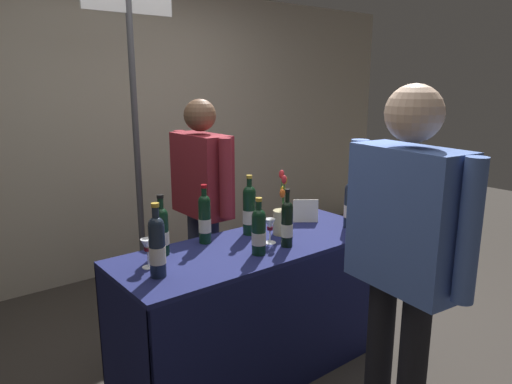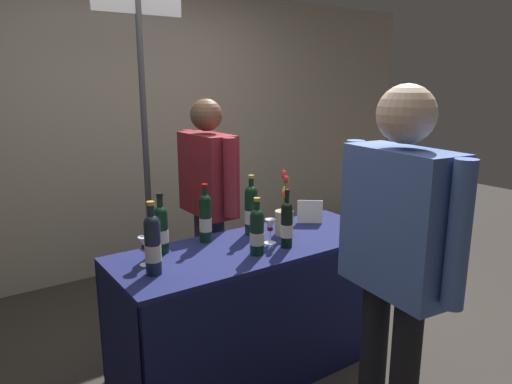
% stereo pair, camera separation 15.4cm
% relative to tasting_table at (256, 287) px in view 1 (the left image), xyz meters
% --- Properties ---
extents(ground_plane, '(12.00, 12.00, 0.00)m').
position_rel_tasting_table_xyz_m(ground_plane, '(0.00, 0.00, -0.53)').
color(ground_plane, '#38332D').
extents(back_partition, '(6.69, 0.12, 2.46)m').
position_rel_tasting_table_xyz_m(back_partition, '(0.00, 1.98, 0.70)').
color(back_partition, '#B2A893').
rests_on(back_partition, ground_plane).
extents(tasting_table, '(1.61, 0.61, 0.78)m').
position_rel_tasting_table_xyz_m(tasting_table, '(0.00, 0.00, 0.00)').
color(tasting_table, '#191E51').
rests_on(tasting_table, ground_plane).
extents(featured_wine_bottle, '(0.08, 0.08, 0.35)m').
position_rel_tasting_table_xyz_m(featured_wine_bottle, '(-0.63, -0.06, 0.41)').
color(featured_wine_bottle, '#192333').
rests_on(featured_wine_bottle, tasting_table).
extents(display_bottle_0, '(0.07, 0.07, 0.32)m').
position_rel_tasting_table_xyz_m(display_bottle_0, '(-0.48, 0.18, 0.39)').
color(display_bottle_0, black).
rests_on(display_bottle_0, tasting_table).
extents(display_bottle_1, '(0.07, 0.07, 0.32)m').
position_rel_tasting_table_xyz_m(display_bottle_1, '(0.11, -0.13, 0.39)').
color(display_bottle_1, black).
rests_on(display_bottle_1, tasting_table).
extents(display_bottle_2, '(0.07, 0.07, 0.34)m').
position_rel_tasting_table_xyz_m(display_bottle_2, '(0.65, -0.11, 0.40)').
color(display_bottle_2, '#192333').
rests_on(display_bottle_2, tasting_table).
extents(display_bottle_3, '(0.08, 0.08, 0.36)m').
position_rel_tasting_table_xyz_m(display_bottle_3, '(0.08, 0.16, 0.41)').
color(display_bottle_3, black).
rests_on(display_bottle_3, tasting_table).
extents(display_bottle_4, '(0.07, 0.07, 0.33)m').
position_rel_tasting_table_xyz_m(display_bottle_4, '(-0.21, 0.20, 0.40)').
color(display_bottle_4, black).
rests_on(display_bottle_4, tasting_table).
extents(display_bottle_5, '(0.08, 0.08, 0.31)m').
position_rel_tasting_table_xyz_m(display_bottle_5, '(-0.08, -0.13, 0.39)').
color(display_bottle_5, black).
rests_on(display_bottle_5, tasting_table).
extents(wine_glass_near_vendor, '(0.07, 0.07, 0.15)m').
position_rel_tasting_table_xyz_m(wine_glass_near_vendor, '(-0.62, 0.06, 0.36)').
color(wine_glass_near_vendor, silver).
rests_on(wine_glass_near_vendor, tasting_table).
extents(wine_glass_mid, '(0.07, 0.07, 0.14)m').
position_rel_tasting_table_xyz_m(wine_glass_mid, '(0.07, -0.03, 0.35)').
color(wine_glass_mid, silver).
rests_on(wine_glass_mid, tasting_table).
extents(flower_vase, '(0.11, 0.11, 0.38)m').
position_rel_tasting_table_xyz_m(flower_vase, '(0.23, 0.04, 0.36)').
color(flower_vase, tan).
rests_on(flower_vase, tasting_table).
extents(brochure_stand, '(0.14, 0.11, 0.15)m').
position_rel_tasting_table_xyz_m(brochure_stand, '(0.51, 0.13, 0.33)').
color(brochure_stand, silver).
rests_on(brochure_stand, tasting_table).
extents(vendor_presenter, '(0.21, 0.65, 1.56)m').
position_rel_tasting_table_xyz_m(vendor_presenter, '(0.10, 0.72, 0.41)').
color(vendor_presenter, '#2D3347').
rests_on(vendor_presenter, ground_plane).
extents(taster_foreground_right, '(0.27, 0.64, 1.67)m').
position_rel_tasting_table_xyz_m(taster_foreground_right, '(0.08, -0.89, 0.48)').
color(taster_foreground_right, black).
rests_on(taster_foreground_right, ground_plane).
extents(booth_signpost, '(0.63, 0.04, 2.29)m').
position_rel_tasting_table_xyz_m(booth_signpost, '(-0.17, 1.13, 0.89)').
color(booth_signpost, '#47474C').
rests_on(booth_signpost, ground_plane).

